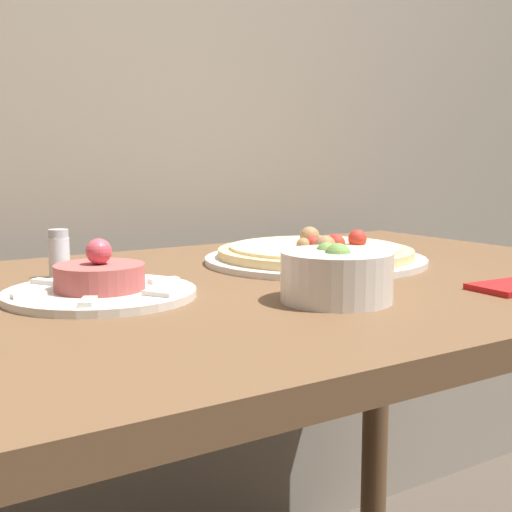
{
  "coord_description": "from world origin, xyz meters",
  "views": [
    {
      "loc": [
        -0.45,
        -0.43,
        0.93
      ],
      "look_at": [
        0.08,
        0.38,
        0.79
      ],
      "focal_mm": 50.0,
      "sensor_mm": 36.0,
      "label": 1
    }
  ],
  "objects": [
    {
      "name": "dining_table",
      "position": [
        0.0,
        0.4,
        0.66
      ],
      "size": [
        1.43,
        0.8,
        0.75
      ],
      "color": "brown",
      "rests_on": "ground_plane"
    },
    {
      "name": "pizza_plate",
      "position": [
        0.28,
        0.49,
        0.76
      ],
      "size": [
        0.37,
        0.37,
        0.06
      ],
      "color": "silver",
      "rests_on": "dining_table"
    },
    {
      "name": "tartare_plate",
      "position": [
        -0.13,
        0.41,
        0.77
      ],
      "size": [
        0.24,
        0.24,
        0.07
      ],
      "color": "silver",
      "rests_on": "dining_table"
    },
    {
      "name": "small_bowl",
      "position": [
        0.11,
        0.23,
        0.78
      ],
      "size": [
        0.14,
        0.14,
        0.07
      ],
      "color": "silver",
      "rests_on": "dining_table"
    },
    {
      "name": "salt_shaker",
      "position": [
        -0.13,
        0.57,
        0.79
      ],
      "size": [
        0.03,
        0.03,
        0.07
      ],
      "color": "silver",
      "rests_on": "dining_table"
    }
  ]
}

